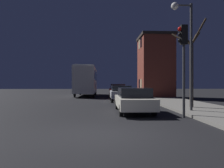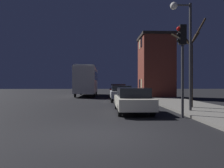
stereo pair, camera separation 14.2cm
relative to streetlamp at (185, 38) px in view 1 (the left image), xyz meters
name	(u,v)px [view 1 (the left image)]	position (x,y,z in m)	size (l,w,h in m)	color
ground_plane	(106,134)	(-4.34, -4.77, -4.06)	(120.00, 120.00, 0.00)	black
brick_building	(155,66)	(1.55, 13.17, -0.42)	(3.70, 4.47, 6.96)	brown
streetlamp	(185,38)	(0.00, 0.00, 0.00)	(1.17, 0.39, 5.81)	#38383A
traffic_light	(183,51)	(-0.72, -1.61, -0.97)	(0.43, 0.24, 4.30)	#38383A
bare_tree	(191,64)	(0.99, 1.65, -1.29)	(1.72, 1.58, 5.37)	#2D2319
bus	(86,79)	(-6.59, 16.86, -1.87)	(2.43, 9.54, 3.69)	beige
car_near_lane	(133,99)	(-2.76, 0.38, -3.35)	(1.78, 4.64, 1.35)	beige
car_mid_lane	(121,93)	(-2.83, 7.79, -3.30)	(1.86, 3.90, 1.41)	#B7BABF
car_far_lane	(117,90)	(-2.68, 14.81, -3.25)	(1.88, 4.34, 1.54)	#B21E19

